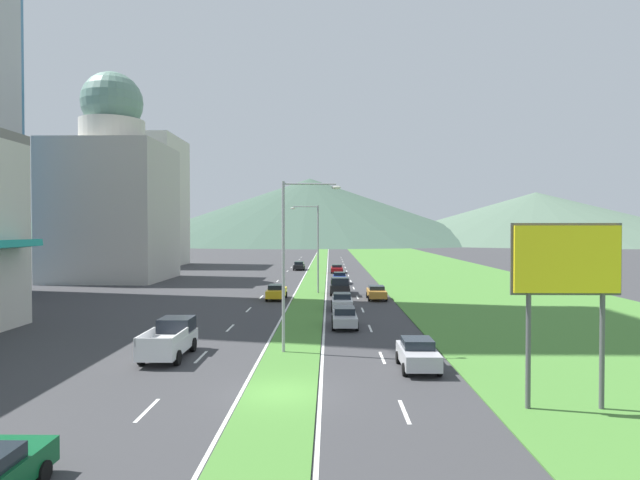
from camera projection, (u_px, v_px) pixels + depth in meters
name	position (u px, v px, depth m)	size (l,w,h in m)	color
ground_plane	(280.00, 394.00, 23.46)	(600.00, 600.00, 0.00)	#38383A
grass_median	(316.00, 275.00, 83.43)	(3.20, 240.00, 0.06)	#477F33
grass_verge_right	(449.00, 276.00, 83.07)	(24.00, 240.00, 0.06)	#477F33
lane_dash_left_2	(147.00, 410.00, 21.34)	(0.16, 2.80, 0.01)	silver
lane_dash_left_3	(201.00, 357.00, 30.24)	(0.16, 2.80, 0.01)	silver
lane_dash_left_4	(230.00, 328.00, 39.13)	(0.16, 2.80, 0.01)	silver
lane_dash_left_5	(249.00, 310.00, 48.03)	(0.16, 2.80, 0.01)	silver
lane_dash_left_6	(261.00, 297.00, 56.92)	(0.16, 2.80, 0.01)	silver
lane_dash_left_7	(270.00, 288.00, 65.82)	(0.16, 2.80, 0.01)	silver
lane_dash_left_8	(277.00, 281.00, 74.71)	(0.16, 2.80, 0.01)	silver
lane_dash_left_9	(283.00, 275.00, 83.61)	(0.16, 2.80, 0.01)	silver
lane_dash_left_10	(287.00, 271.00, 92.50)	(0.16, 2.80, 0.01)	silver
lane_dash_left_11	(291.00, 267.00, 101.40)	(0.16, 2.80, 0.01)	silver
lane_dash_left_12	(294.00, 264.00, 110.29)	(0.16, 2.80, 0.01)	silver
lane_dash_left_13	(297.00, 262.00, 119.19)	(0.16, 2.80, 0.01)	silver
lane_dash_left_14	(299.00, 259.00, 128.08)	(0.16, 2.80, 0.01)	silver
lane_dash_left_15	(301.00, 258.00, 136.98)	(0.16, 2.80, 0.01)	silver
lane_dash_right_2	(404.00, 412.00, 21.16)	(0.16, 2.80, 0.01)	silver
lane_dash_right_3	(382.00, 358.00, 30.06)	(0.16, 2.80, 0.01)	silver
lane_dash_right_4	(370.00, 328.00, 38.95)	(0.16, 2.80, 0.01)	silver
lane_dash_right_5	(363.00, 310.00, 47.85)	(0.16, 2.80, 0.01)	silver
lane_dash_right_6	(357.00, 297.00, 56.74)	(0.16, 2.80, 0.01)	silver
lane_dash_right_7	(354.00, 288.00, 65.64)	(0.16, 2.80, 0.01)	silver
lane_dash_right_8	(351.00, 281.00, 74.53)	(0.16, 2.80, 0.01)	silver
lane_dash_right_9	(348.00, 276.00, 83.43)	(0.16, 2.80, 0.01)	silver
lane_dash_right_10	(347.00, 271.00, 92.32)	(0.16, 2.80, 0.01)	silver
lane_dash_right_11	(345.00, 267.00, 101.22)	(0.16, 2.80, 0.01)	silver
lane_dash_right_12	(344.00, 264.00, 110.11)	(0.16, 2.80, 0.01)	silver
lane_dash_right_13	(343.00, 262.00, 119.01)	(0.16, 2.80, 0.01)	silver
lane_dash_right_14	(342.00, 260.00, 127.90)	(0.16, 2.80, 0.01)	silver
lane_dash_right_15	(341.00, 258.00, 136.80)	(0.16, 2.80, 0.01)	silver
edge_line_median_left	(304.00, 276.00, 83.47)	(0.16, 240.00, 0.01)	silver
edge_line_median_right	(327.00, 276.00, 83.40)	(0.16, 240.00, 0.01)	silver
domed_building	(113.00, 195.00, 76.03)	(14.94, 14.94, 29.35)	#B7B2A8
midrise_colored	(140.00, 202.00, 105.90)	(15.81, 15.81, 25.25)	beige
hill_far_left	(117.00, 223.00, 304.55)	(180.09, 180.09, 21.27)	#3D5647
hill_far_center	(310.00, 211.00, 292.16)	(200.09, 200.09, 34.83)	#3D5647
hill_far_right	(536.00, 218.00, 288.37)	(189.49, 189.49, 27.12)	#516B56
street_lamp_near	(290.00, 254.00, 31.20)	(3.44, 0.42, 9.99)	#99999E
street_lamp_mid	(315.00, 243.00, 60.16)	(3.19, 0.29, 9.90)	#99999E
billboard_roadside	(566.00, 270.00, 21.22)	(4.36, 0.28, 7.45)	#4C4C51
car_0	(339.00, 278.00, 71.22)	(1.87, 4.05, 1.51)	navy
car_1	(377.00, 292.00, 54.96)	(1.92, 4.28, 1.41)	#C6842D
car_2	(418.00, 354.00, 27.57)	(1.92, 4.01, 1.56)	#B2B2B7
car_3	(337.00, 269.00, 88.59)	(2.03, 4.68, 1.35)	maroon
car_5	(299.00, 266.00, 94.95)	(1.93, 4.52, 1.50)	black
car_6	(345.00, 317.00, 39.57)	(1.89, 4.73, 1.45)	#B2B2B7
car_7	(342.00, 301.00, 48.31)	(1.93, 4.32, 1.44)	silver
car_8	(277.00, 292.00, 55.11)	(1.93, 4.73, 1.53)	yellow
pickup_truck_0	(170.00, 339.00, 30.37)	(2.18, 5.40, 2.00)	silver
pickup_truck_1	(340.00, 286.00, 59.15)	(2.18, 5.40, 2.00)	black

